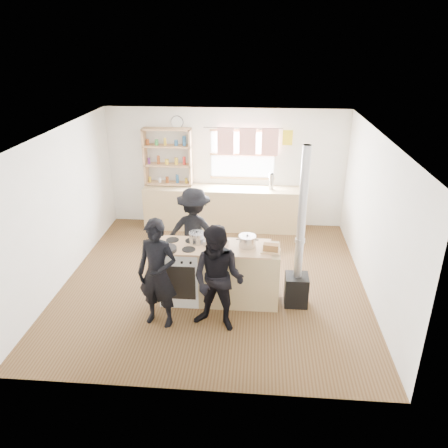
{
  "coord_description": "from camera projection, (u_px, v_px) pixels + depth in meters",
  "views": [
    {
      "loc": [
        0.69,
        -6.38,
        3.86
      ],
      "look_at": [
        0.18,
        -0.1,
        1.1
      ],
      "focal_mm": 35.0,
      "sensor_mm": 36.0,
      "label": 1
    }
  ],
  "objects": [
    {
      "name": "flue_heater",
      "position": [
        298.0,
        266.0,
        6.54
      ],
      "size": [
        0.35,
        0.35,
        2.5
      ],
      "color": "black",
      "rests_on": "ground"
    },
    {
      "name": "stockpot_counter",
      "position": [
        247.0,
        241.0,
        6.5
      ],
      "size": [
        0.26,
        0.26,
        0.2
      ],
      "color": "#BDBDBF",
      "rests_on": "cooking_island"
    },
    {
      "name": "shelving_unit",
      "position": [
        168.0,
        157.0,
        9.05
      ],
      "size": [
        1.0,
        0.28,
        1.2
      ],
      "color": "tan",
      "rests_on": "back_counter"
    },
    {
      "name": "cooking_island",
      "position": [
        220.0,
        273.0,
        6.73
      ],
      "size": [
        1.97,
        0.64,
        0.93
      ],
      "color": "white",
      "rests_on": "ground"
    },
    {
      "name": "person_far",
      "position": [
        194.0,
        232.0,
        7.39
      ],
      "size": [
        1.08,
        0.73,
        1.55
      ],
      "primitive_type": "imported",
      "rotation": [
        0.0,
        0.0,
        2.98
      ],
      "color": "black",
      "rests_on": "ground"
    },
    {
      "name": "back_counter",
      "position": [
        225.0,
        208.0,
        9.28
      ],
      "size": [
        3.4,
        0.55,
        0.9
      ],
      "primitive_type": "cube",
      "color": "tan",
      "rests_on": "ground"
    },
    {
      "name": "thermos",
      "position": [
        271.0,
        182.0,
        8.96
      ],
      "size": [
        0.1,
        0.1,
        0.33
      ],
      "primitive_type": "cylinder",
      "color": "silver",
      "rests_on": "back_counter"
    },
    {
      "name": "person_near_left",
      "position": [
        158.0,
        274.0,
        6.04
      ],
      "size": [
        0.66,
        0.51,
        1.61
      ],
      "primitive_type": "imported",
      "rotation": [
        0.0,
        0.0,
        -0.23
      ],
      "color": "black",
      "rests_on": "ground"
    },
    {
      "name": "stockpot_stove",
      "position": [
        197.0,
        238.0,
        6.62
      ],
      "size": [
        0.24,
        0.24,
        0.19
      ],
      "color": "silver",
      "rests_on": "cooking_island"
    },
    {
      "name": "ground",
      "position": [
        214.0,
        281.0,
        7.43
      ],
      "size": [
        5.0,
        5.0,
        0.01
      ],
      "primitive_type": "cube",
      "color": "brown",
      "rests_on": "ground"
    },
    {
      "name": "bread_board",
      "position": [
        271.0,
        248.0,
        6.36
      ],
      "size": [
        0.3,
        0.24,
        0.12
      ],
      "color": "tan",
      "rests_on": "cooking_island"
    },
    {
      "name": "roast_tray",
      "position": [
        216.0,
        243.0,
        6.56
      ],
      "size": [
        0.38,
        0.34,
        0.08
      ],
      "color": "silver",
      "rests_on": "cooking_island"
    },
    {
      "name": "person_near_right",
      "position": [
        218.0,
        280.0,
        5.95
      ],
      "size": [
        0.89,
        0.78,
        1.56
      ],
      "primitive_type": "imported",
      "rotation": [
        0.0,
        0.0,
        -0.28
      ],
      "color": "black",
      "rests_on": "ground"
    },
    {
      "name": "skillet_greens",
      "position": [
        166.0,
        249.0,
        6.4
      ],
      "size": [
        0.46,
        0.46,
        0.05
      ],
      "color": "black",
      "rests_on": "cooking_island"
    }
  ]
}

